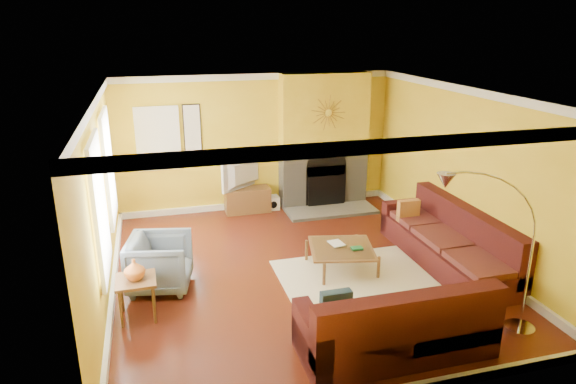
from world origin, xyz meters
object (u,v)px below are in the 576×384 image
object	(u,v)px
side_table	(137,298)
media_console	(247,200)
coffee_table	(341,258)
arc_lamp	(489,258)
sectional_sofa	(388,258)
armchair	(160,263)

from	to	relation	value
side_table	media_console	bearing A→B (deg)	58.69
coffee_table	arc_lamp	xyz separation A→B (m)	(0.96, -2.15, 0.87)
sectional_sofa	coffee_table	distance (m)	0.86
sectional_sofa	armchair	bearing A→B (deg)	165.01
sectional_sofa	side_table	world-z (taller)	sectional_sofa
side_table	arc_lamp	distance (m)	4.34
arc_lamp	media_console	bearing A→B (deg)	110.30
armchair	arc_lamp	bearing A→B (deg)	-110.12
side_table	coffee_table	bearing A→B (deg)	10.92
media_console	armchair	distance (m)	3.28
sectional_sofa	side_table	xyz separation A→B (m)	(-3.44, 0.11, -0.18)
coffee_table	arc_lamp	distance (m)	2.51
coffee_table	sectional_sofa	bearing A→B (deg)	-58.46
coffee_table	media_console	distance (m)	3.03
media_console	side_table	size ratio (longest dim) A/B	1.63
sectional_sofa	arc_lamp	world-z (taller)	arc_lamp
coffee_table	media_console	xyz separation A→B (m)	(-0.90, 2.89, 0.06)
coffee_table	media_console	world-z (taller)	media_console
coffee_table	armchair	xyz separation A→B (m)	(-2.69, 0.14, 0.20)
coffee_table	side_table	size ratio (longest dim) A/B	1.73
armchair	side_table	distance (m)	0.80
side_table	arc_lamp	world-z (taller)	arc_lamp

